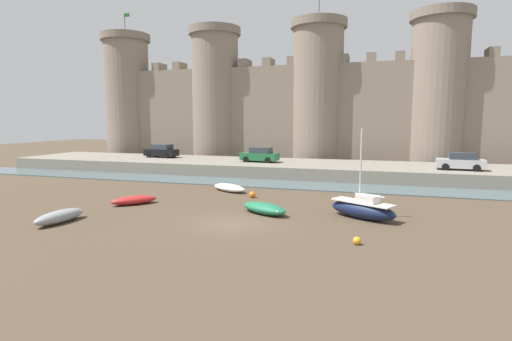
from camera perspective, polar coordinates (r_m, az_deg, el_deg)
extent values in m
plane|color=#4C3D2D|center=(23.24, -3.30, -7.56)|extent=(160.00, 160.00, 0.00)
cube|color=slate|center=(36.47, 4.52, -2.04)|extent=(80.00, 4.50, 0.10)
cube|color=gray|center=(43.41, 6.65, 0.24)|extent=(68.71, 10.00, 1.31)
cube|color=gray|center=(52.57, 8.72, 7.71)|extent=(56.71, 2.80, 12.81)
cylinder|color=gray|center=(63.45, -17.84, 9.40)|extent=(6.34, 6.34, 17.33)
cylinder|color=#796B5D|center=(64.49, -18.17, 17.55)|extent=(7.10, 7.10, 1.00)
cylinder|color=#4C4742|center=(64.89, -18.25, 19.29)|extent=(0.10, 0.10, 3.00)
cube|color=#19591E|center=(64.91, -17.95, 20.38)|extent=(0.80, 0.04, 0.50)
cylinder|color=gray|center=(56.54, -5.81, 10.01)|extent=(6.34, 6.34, 17.33)
cylinder|color=#796B5D|center=(57.71, -5.94, 19.13)|extent=(7.10, 7.10, 1.00)
cylinder|color=gray|center=(52.64, 8.76, 10.16)|extent=(6.34, 6.34, 17.33)
cylinder|color=#796B5D|center=(53.89, 8.96, 19.94)|extent=(7.10, 7.10, 1.00)
cylinder|color=#4C4742|center=(54.37, 9.01, 21.99)|extent=(0.10, 0.10, 3.00)
cylinder|color=gray|center=(52.41, 24.50, 9.61)|extent=(6.34, 6.34, 17.33)
cylinder|color=#796B5D|center=(53.67, 25.05, 19.42)|extent=(7.10, 7.10, 1.00)
cube|color=gray|center=(60.85, -13.62, 14.09)|extent=(1.10, 2.52, 1.10)
cube|color=gray|center=(59.26, -10.83, 14.35)|extent=(1.10, 2.52, 1.10)
cube|color=gray|center=(55.40, -1.55, 14.98)|extent=(1.10, 2.52, 1.10)
cube|color=gray|center=(54.45, 1.82, 15.11)|extent=(1.10, 2.52, 1.10)
cube|color=gray|center=(53.67, 5.30, 15.20)|extent=(1.10, 2.52, 1.10)
cube|color=gray|center=(52.70, 12.50, 15.21)|extent=(1.10, 2.52, 1.10)
cube|color=gray|center=(52.51, 16.17, 15.13)|extent=(1.10, 2.52, 1.10)
cube|color=gray|center=(52.52, 19.86, 14.98)|extent=(1.10, 2.52, 1.10)
cube|color=gray|center=(53.76, 30.66, 14.22)|extent=(1.10, 2.52, 1.10)
ellipsoid|color=#141E3D|center=(25.01, 14.96, -5.50)|extent=(4.41, 3.25, 1.04)
cube|color=silver|center=(24.91, 14.99, -4.42)|extent=(3.86, 2.83, 0.08)
cube|color=silver|center=(24.69, 15.66, -3.92)|extent=(1.47, 1.33, 0.44)
cylinder|color=silver|center=(24.67, 14.74, 0.77)|extent=(0.10, 0.10, 4.42)
cylinder|color=silver|center=(24.59, 15.89, -3.43)|extent=(1.74, 1.03, 0.08)
ellipsoid|color=red|center=(29.49, -17.05, -4.07)|extent=(2.92, 3.07, 0.61)
ellipsoid|color=#F23939|center=(29.48, -17.05, -3.96)|extent=(2.36, 2.49, 0.33)
cube|color=beige|center=(29.53, -16.60, -3.85)|extent=(0.81, 0.76, 0.06)
cube|color=beige|center=(29.22, -19.41, -4.11)|extent=(0.63, 0.61, 0.08)
ellipsoid|color=#1E6B47|center=(25.45, 1.16, -5.42)|extent=(3.71, 2.86, 0.71)
ellipsoid|color=#339266|center=(25.44, 1.16, -5.29)|extent=(3.02, 2.29, 0.39)
cube|color=beige|center=(25.61, 0.75, -5.11)|extent=(0.73, 1.11, 0.06)
cube|color=beige|center=(24.52, 3.44, -5.73)|extent=(0.60, 0.79, 0.08)
ellipsoid|color=gray|center=(25.92, -26.25, -5.92)|extent=(1.32, 3.41, 0.73)
ellipsoid|color=silver|center=(25.90, -26.26, -5.79)|extent=(1.04, 2.79, 0.40)
cube|color=beige|center=(25.74, -26.68, -5.81)|extent=(0.88, 0.28, 0.06)
cube|color=beige|center=(26.74, -24.17, -5.24)|extent=(0.58, 0.33, 0.08)
ellipsoid|color=silver|center=(33.35, -3.83, -2.47)|extent=(3.77, 2.89, 0.61)
ellipsoid|color=white|center=(33.34, -3.83, -2.37)|extent=(3.07, 2.32, 0.34)
cube|color=beige|center=(33.13, -3.54, -2.36)|extent=(0.73, 1.11, 0.06)
cube|color=beige|center=(34.39, -5.33, -2.05)|extent=(0.60, 0.79, 0.08)
sphere|color=orange|center=(30.62, -0.52, -3.46)|extent=(0.48, 0.48, 0.48)
sphere|color=orange|center=(19.97, 14.22, -9.70)|extent=(0.38, 0.38, 0.38)
cube|color=black|center=(50.68, -13.37, 2.52)|extent=(4.21, 2.00, 0.80)
cube|color=#2D3842|center=(50.54, -13.26, 3.31)|extent=(2.36, 1.66, 0.64)
cylinder|color=black|center=(50.76, -15.09, 2.16)|extent=(0.65, 0.23, 0.64)
cylinder|color=black|center=(52.13, -13.98, 2.32)|extent=(0.65, 0.23, 0.64)
cylinder|color=black|center=(49.29, -12.71, 2.08)|extent=(0.65, 0.23, 0.64)
cylinder|color=black|center=(50.70, -11.64, 2.25)|extent=(0.65, 0.23, 0.64)
cube|color=#1E6638|center=(43.92, 0.51, 2.01)|extent=(4.21, 2.00, 0.80)
cube|color=#2D3842|center=(43.81, 0.69, 2.92)|extent=(2.36, 1.66, 0.64)
cylinder|color=black|center=(43.64, -1.45, 1.61)|extent=(0.65, 0.23, 0.64)
cylinder|color=black|center=(45.20, -0.61, 1.81)|extent=(0.65, 0.23, 0.64)
cylinder|color=black|center=(42.72, 1.69, 1.48)|extent=(0.65, 0.23, 0.64)
cylinder|color=black|center=(44.31, 2.44, 1.69)|extent=(0.65, 0.23, 0.64)
cube|color=#B2B5B7|center=(41.50, 27.15, 0.90)|extent=(4.21, 2.00, 0.80)
cube|color=#2D3842|center=(41.46, 27.41, 1.85)|extent=(2.36, 1.66, 0.64)
cylinder|color=black|center=(40.58, 25.45, 0.47)|extent=(0.65, 0.23, 0.64)
cylinder|color=black|center=(42.27, 25.30, 0.72)|extent=(0.65, 0.23, 0.64)
cylinder|color=black|center=(40.84, 29.01, 0.30)|extent=(0.65, 0.23, 0.64)
cylinder|color=black|center=(42.52, 28.72, 0.56)|extent=(0.65, 0.23, 0.64)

